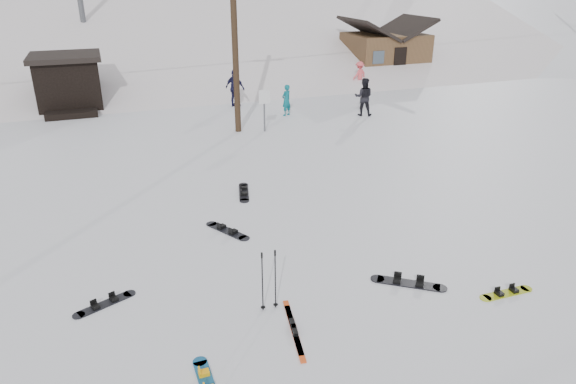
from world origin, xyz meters
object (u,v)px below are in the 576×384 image
object	(u,v)px
utility_pole	(234,21)
hero_skis	(294,329)
cabin	(385,52)
hero_snowboard	(207,383)

from	to	relation	value
utility_pole	hero_skis	xyz separation A→B (m)	(-2.53, -13.73, -4.65)
cabin	hero_snowboard	world-z (taller)	cabin
utility_pole	hero_skis	size ratio (longest dim) A/B	4.69
utility_pole	hero_skis	world-z (taller)	utility_pole
utility_pole	cabin	distance (m)	16.71
hero_snowboard	cabin	bearing A→B (deg)	-36.15
hero_snowboard	utility_pole	bearing A→B (deg)	-17.74
hero_skis	hero_snowboard	bearing A→B (deg)	-146.54
hero_skis	cabin	bearing A→B (deg)	66.66
cabin	hero_skis	bearing A→B (deg)	-123.20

